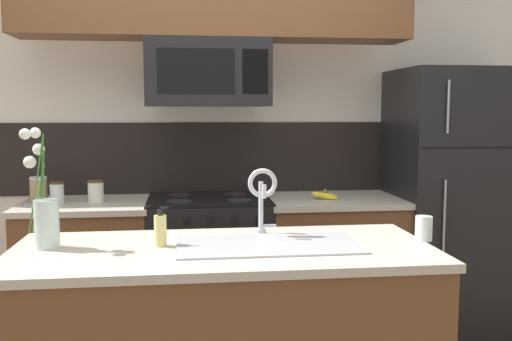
# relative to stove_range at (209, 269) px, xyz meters

# --- Properties ---
(rear_partition) EXTENTS (5.20, 0.10, 2.60)m
(rear_partition) POSITION_rel_stove_range_xyz_m (0.30, 0.38, 0.84)
(rear_partition) COLOR silver
(rear_partition) RESTS_ON ground
(splash_band) EXTENTS (3.12, 0.01, 0.48)m
(splash_band) POSITION_rel_stove_range_xyz_m (-0.00, 0.32, 0.69)
(splash_band) COLOR black
(splash_band) RESTS_ON rear_partition
(back_counter_left) EXTENTS (0.78, 0.65, 0.91)m
(back_counter_left) POSITION_rel_stove_range_xyz_m (-0.76, 0.00, -0.01)
(back_counter_left) COLOR brown
(back_counter_left) RESTS_ON ground
(back_counter_right) EXTENTS (0.88, 0.65, 0.91)m
(back_counter_right) POSITION_rel_stove_range_xyz_m (0.80, 0.00, -0.01)
(back_counter_right) COLOR brown
(back_counter_right) RESTS_ON ground
(stove_range) EXTENTS (0.76, 0.64, 0.93)m
(stove_range) POSITION_rel_stove_range_xyz_m (0.00, 0.00, 0.00)
(stove_range) COLOR black
(stove_range) RESTS_ON ground
(microwave) EXTENTS (0.74, 0.40, 0.40)m
(microwave) POSITION_rel_stove_range_xyz_m (0.00, -0.02, 1.24)
(microwave) COLOR black
(refrigerator) EXTENTS (0.84, 0.74, 1.74)m
(refrigerator) POSITION_rel_stove_range_xyz_m (1.65, 0.02, 0.41)
(refrigerator) COLOR black
(refrigerator) RESTS_ON ground
(storage_jar_tall) EXTENTS (0.10, 0.10, 0.16)m
(storage_jar_tall) POSITION_rel_stove_range_xyz_m (-1.03, 0.02, 0.53)
(storage_jar_tall) COLOR #997F5B
(storage_jar_tall) RESTS_ON back_counter_left
(storage_jar_medium) EXTENTS (0.08, 0.08, 0.13)m
(storage_jar_medium) POSITION_rel_stove_range_xyz_m (-0.92, -0.00, 0.51)
(storage_jar_medium) COLOR silver
(storage_jar_medium) RESTS_ON back_counter_left
(storage_jar_short) EXTENTS (0.09, 0.09, 0.13)m
(storage_jar_short) POSITION_rel_stove_range_xyz_m (-0.69, 0.01, 0.52)
(storage_jar_short) COLOR silver
(storage_jar_short) RESTS_ON back_counter_left
(banana_bunch) EXTENTS (0.19, 0.12, 0.08)m
(banana_bunch) POSITION_rel_stove_range_xyz_m (0.73, -0.06, 0.47)
(banana_bunch) COLOR yellow
(banana_bunch) RESTS_ON back_counter_right
(kitchen_sink) EXTENTS (0.76, 0.40, 0.16)m
(kitchen_sink) POSITION_rel_stove_range_xyz_m (0.20, -1.25, 0.38)
(kitchen_sink) COLOR #ADAFB5
(kitchen_sink) RESTS_ON island_counter
(sink_faucet) EXTENTS (0.14, 0.14, 0.31)m
(sink_faucet) POSITION_rel_stove_range_xyz_m (0.20, -1.05, 0.65)
(sink_faucet) COLOR #B7BABF
(sink_faucet) RESTS_ON island_counter
(dish_soap_bottle) EXTENTS (0.06, 0.05, 0.16)m
(dish_soap_bottle) POSITION_rel_stove_range_xyz_m (-0.25, -1.20, 0.52)
(dish_soap_bottle) COLOR #DBCC75
(dish_soap_bottle) RESTS_ON island_counter
(spare_glass) EXTENTS (0.07, 0.07, 0.11)m
(spare_glass) POSITION_rel_stove_range_xyz_m (0.88, -1.24, 0.50)
(spare_glass) COLOR silver
(spare_glass) RESTS_ON island_counter
(flower_vase) EXTENTS (0.14, 0.12, 0.49)m
(flower_vase) POSITION_rel_stove_range_xyz_m (-0.72, -1.18, 0.58)
(flower_vase) COLOR silver
(flower_vase) RESTS_ON island_counter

